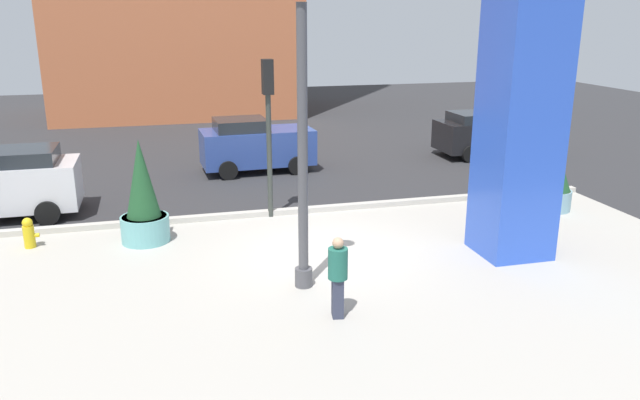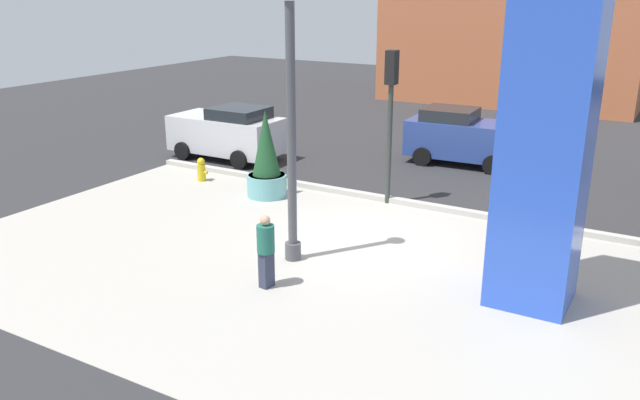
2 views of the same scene
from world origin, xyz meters
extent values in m
plane|color=#2D2D30|center=(0.00, 4.00, 0.00)|extent=(60.00, 60.00, 0.00)
cube|color=#ADA89E|center=(0.00, -2.00, 0.00)|extent=(18.00, 10.00, 0.02)
cube|color=#B7B2A8|center=(0.00, 3.12, 0.08)|extent=(18.00, 0.24, 0.16)
cylinder|color=#4C4C51|center=(-0.85, -1.70, 0.20)|extent=(0.36, 0.36, 0.40)
cylinder|color=#4C4C51|center=(-0.85, -1.70, 2.79)|extent=(0.20, 0.20, 5.58)
cube|color=blue|center=(4.23, -1.06, 3.13)|extent=(1.50, 1.50, 6.26)
cylinder|color=#6BB2B2|center=(-3.99, 1.85, 0.33)|extent=(1.16, 1.16, 0.66)
cylinder|color=#382819|center=(-3.99, 1.85, 0.64)|extent=(1.07, 1.07, 0.04)
cone|color=#1E4C28|center=(-3.99, 1.85, 1.60)|extent=(0.82, 0.82, 1.89)
cylinder|color=#7AA8B7|center=(7.20, 1.63, 0.29)|extent=(1.02, 1.02, 0.59)
cylinder|color=#382819|center=(7.20, 1.63, 0.57)|extent=(0.93, 0.93, 0.04)
cone|color=#1E4C28|center=(7.20, 1.63, 1.20)|extent=(0.91, 0.91, 1.22)
cylinder|color=gold|center=(-6.67, 2.11, 0.28)|extent=(0.26, 0.26, 0.55)
sphere|color=gold|center=(-6.67, 2.11, 0.63)|extent=(0.24, 0.24, 0.24)
cylinder|color=gold|center=(-6.50, 2.11, 0.30)|extent=(0.12, 0.10, 0.10)
cylinder|color=#333833|center=(5.99, 2.84, 1.70)|extent=(0.14, 0.14, 3.40)
cube|color=black|center=(5.99, 2.84, 3.85)|extent=(0.28, 0.32, 0.90)
sphere|color=yellow|center=(5.99, 3.01, 3.85)|extent=(0.18, 0.18, 0.18)
cylinder|color=#333833|center=(-0.67, 3.03, 1.68)|extent=(0.14, 0.14, 3.36)
cube|color=black|center=(-0.67, 3.03, 3.81)|extent=(0.28, 0.32, 0.90)
sphere|color=green|center=(-0.67, 3.20, 3.54)|extent=(0.18, 0.18, 0.18)
cube|color=black|center=(8.96, 8.58, 0.82)|extent=(3.95, 1.88, 1.10)
cube|color=#1E2328|center=(8.37, 8.57, 1.55)|extent=(1.79, 1.63, 0.35)
cylinder|color=black|center=(10.17, 9.51, 0.32)|extent=(0.64, 0.23, 0.64)
cylinder|color=black|center=(10.19, 7.68, 0.32)|extent=(0.64, 0.23, 0.64)
cylinder|color=black|center=(7.73, 9.48, 0.32)|extent=(0.64, 0.23, 0.64)
cylinder|color=black|center=(7.76, 7.65, 0.32)|extent=(0.64, 0.23, 0.64)
cube|color=silver|center=(-7.75, 4.80, 0.88)|extent=(4.00, 1.87, 1.23)
cube|color=#1E2328|center=(-7.15, 4.80, 1.69)|extent=(1.80, 1.64, 0.39)
cylinder|color=black|center=(-6.51, 3.87, 0.32)|extent=(0.64, 0.22, 0.64)
cylinder|color=black|center=(-6.51, 5.73, 0.32)|extent=(0.64, 0.22, 0.64)
cube|color=#2D4793|center=(-0.17, 8.31, 0.88)|extent=(3.95, 1.96, 1.21)
cube|color=#1E2328|center=(-0.76, 8.29, 1.69)|extent=(1.81, 1.65, 0.41)
cylinder|color=black|center=(0.99, 9.26, 0.32)|extent=(0.65, 0.25, 0.64)
cylinder|color=black|center=(1.06, 7.47, 0.32)|extent=(0.65, 0.25, 0.64)
cylinder|color=black|center=(-1.41, 9.15, 0.32)|extent=(0.65, 0.25, 0.64)
cylinder|color=black|center=(-1.34, 7.37, 0.32)|extent=(0.65, 0.25, 0.64)
cube|color=#33384C|center=(-0.55, -3.17, 0.38)|extent=(0.24, 0.31, 0.77)
cylinder|color=#236656|center=(-0.55, -3.17, 1.06)|extent=(0.41, 0.41, 0.58)
sphere|color=tan|center=(-0.55, -3.17, 1.45)|extent=(0.21, 0.21, 0.21)
camera|label=1|loc=(-3.51, -13.25, 5.38)|focal=35.23mm
camera|label=2|loc=(6.43, -13.06, 5.84)|focal=36.43mm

